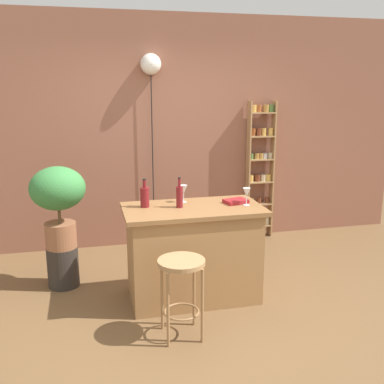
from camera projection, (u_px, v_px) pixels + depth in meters
The scene contains 13 objects.
ground at pixel (201, 312), 3.99m from camera, with size 12.00×12.00×0.00m, color brown.
back_wall at pixel (161, 132), 5.50m from camera, with size 6.40×0.10×2.80m, color #8C5642.
kitchen_counter at pixel (193, 253), 4.16m from camera, with size 1.27×0.67×0.89m.
bar_stool at pixel (181, 279), 3.50m from camera, with size 0.37×0.37×0.65m.
spice_shelf at pixel (260, 167), 5.77m from camera, with size 0.35×0.13×1.78m.
plant_stool at pixel (63, 266), 4.46m from camera, with size 0.31×0.31×0.41m, color #2D2823.
potted_plant at pixel (58, 197), 4.29m from camera, with size 0.53×0.48×0.81m.
bottle_sauce_amber at pixel (145, 196), 4.04m from camera, with size 0.08×0.08×0.26m.
bottle_wine_red at pixel (179, 196), 4.03m from camera, with size 0.06×0.06×0.28m.
wine_glass_left at pixel (247, 193), 4.10m from camera, with size 0.07×0.07×0.16m.
wine_glass_center at pixel (183, 190), 4.21m from camera, with size 0.07×0.07×0.16m.
cookbook at pixel (236, 201), 4.20m from camera, with size 0.21×0.15×0.04m, color maroon.
pendant_globe_light at pixel (151, 66), 5.19m from camera, with size 0.24×0.24×2.33m.
Camera 1 is at (-0.93, -3.51, 1.97)m, focal length 41.84 mm.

